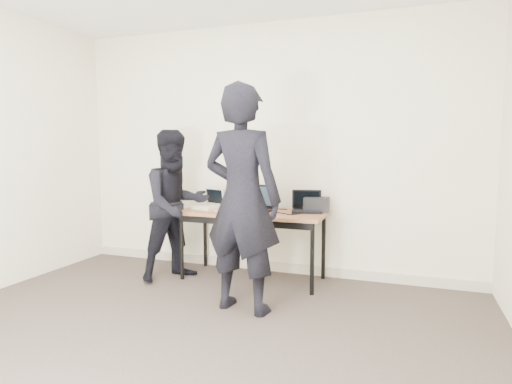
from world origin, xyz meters
The scene contains 13 objects.
room centered at (0.00, 0.00, 1.35)m, with size 4.60×4.60×2.80m.
desk centered at (-0.04, 1.88, 0.66)m, with size 1.51×0.67×0.72m.
laptop_beige centered at (-0.54, 1.89, 0.76)m, with size 0.34×0.33×0.21m.
laptop_center centered at (-0.02, 1.89, 0.78)m, with size 0.40×0.39×0.27m.
laptop_right centered at (0.50, 2.03, 0.77)m, with size 0.36×0.35×0.22m.
leather_satchel centered at (-0.22, 2.11, 0.85)m, with size 0.38×0.23×0.25m.
tissue centered at (-0.19, 2.11, 1.00)m, with size 0.13×0.10×0.08m, color white.
equipment_box centered at (0.59, 2.07, 0.79)m, with size 0.25×0.21×0.14m, color black.
power_brick centered at (-0.26, 1.71, 0.74)m, with size 0.08×0.05×0.03m, color black.
cables centered at (0.01, 1.88, 0.72)m, with size 1.15×0.41×0.01m.
person_typist centered at (0.17, 1.06, 0.95)m, with size 0.69×0.45×1.89m, color black.
person_observer centered at (-0.80, 1.65, 0.78)m, with size 0.76×0.59×1.55m, color black.
baseboard centered at (0.00, 2.23, 0.05)m, with size 4.50×0.03×0.10m, color #BCB09C.
Camera 1 is at (1.46, -2.21, 1.38)m, focal length 30.00 mm.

